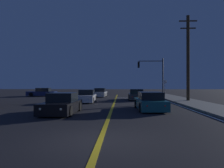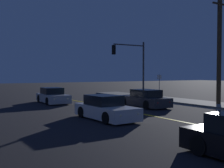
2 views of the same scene
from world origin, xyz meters
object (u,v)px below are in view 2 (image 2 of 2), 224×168
street_sign_corner (159,83)px  car_following_oncoming_charcoal (144,99)px  car_distant_tail_silver (53,96)px  traffic_signal_near_right (133,61)px  car_lead_oncoming_white (105,109)px  utility_pole_right (219,44)px

street_sign_corner → car_following_oncoming_charcoal: bearing=-144.6°
car_distant_tail_silver → traffic_signal_near_right: size_ratio=0.76×
car_lead_oncoming_white → utility_pole_right: size_ratio=0.47×
car_following_oncoming_charcoal → traffic_signal_near_right: (3.05, 5.72, 3.29)m
car_distant_tail_silver → street_sign_corner: street_sign_corner is taller
traffic_signal_near_right → utility_pole_right: size_ratio=0.61×
car_distant_tail_silver → traffic_signal_near_right: bearing=177.7°
car_distant_tail_silver → car_lead_oncoming_white: size_ratio=0.99×
car_following_oncoming_charcoal → car_distant_tail_silver: bearing=129.7°
traffic_signal_near_right → utility_pole_right: (2.46, -8.30, 1.03)m
car_distant_tail_silver → utility_pole_right: (10.61, -8.97, 4.32)m
car_lead_oncoming_white → utility_pole_right: bearing=-177.1°
car_lead_oncoming_white → street_sign_corner: (9.67, 6.47, 1.10)m
street_sign_corner → utility_pole_right: bearing=-75.7°
car_distant_tail_silver → car_lead_oncoming_white: 9.94m
car_following_oncoming_charcoal → street_sign_corner: 5.15m
street_sign_corner → traffic_signal_near_right: bearing=110.7°
car_following_oncoming_charcoal → car_distant_tail_silver: size_ratio=1.08×
car_lead_oncoming_white → traffic_signal_near_right: traffic_signal_near_right is taller
car_following_oncoming_charcoal → traffic_signal_near_right: bearing=62.9°
car_distant_tail_silver → utility_pole_right: bearing=142.1°
traffic_signal_near_right → utility_pole_right: utility_pole_right is taller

